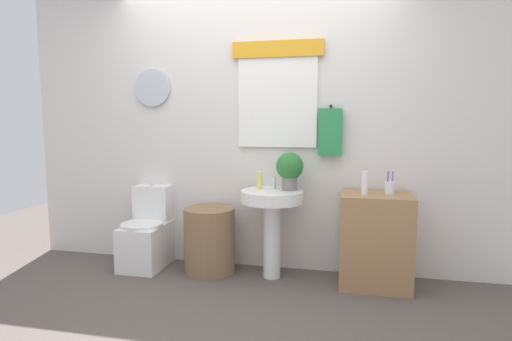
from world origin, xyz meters
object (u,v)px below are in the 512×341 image
Objects in this scene: potted_plant at (290,168)px; pedestal_sink at (272,211)px; soap_bottle at (260,180)px; wooden_cabinet at (375,240)px; lotion_bottle at (365,183)px; toilet at (147,235)px; laundry_hamper at (210,240)px; toothbrush_cup at (390,188)px.

pedestal_sink is at bearing -156.80° from potted_plant.
soap_bottle reaches higher than pedestal_sink.
wooden_cabinet is at bearing -2.93° from soap_bottle.
wooden_cabinet is at bearing 22.06° from lotion_bottle.
toilet is 3.99× the size of lotion_bottle.
lotion_bottle is (0.88, -0.09, 0.02)m from soap_bottle.
potted_plant reaches higher than lotion_bottle.
pedestal_sink is 0.81m from lotion_bottle.
lotion_bottle is at bearing -3.02° from pedestal_sink.
potted_plant reaches higher than laundry_hamper.
laundry_hamper is at bearing -3.13° from toilet.
toothbrush_cup is at bearing -0.36° from toilet.
soap_bottle is at bearing 0.86° from toilet.
toothbrush_cup is at bearing 11.65° from wooden_cabinet.
toothbrush_cup reaches higher than soap_bottle.
soap_bottle is 0.81× the size of toothbrush_cup.
wooden_cabinet is (1.42, 0.00, 0.09)m from laundry_hamper.
wooden_cabinet is at bearing 0.00° from laundry_hamper.
potted_plant reaches higher than wooden_cabinet.
soap_bottle is 0.28m from potted_plant.
pedestal_sink is at bearing -1.64° from toilet.
laundry_hamper is at bearing -175.14° from potted_plant.
potted_plant is (0.14, 0.06, 0.37)m from pedestal_sink.
toilet is 1.48m from potted_plant.
wooden_cabinet is 1.08m from soap_bottle.
laundry_hamper is 0.71m from soap_bottle.
toothbrush_cup is at bearing 17.00° from lotion_bottle.
lotion_bottle is (-0.10, -0.04, 0.48)m from wooden_cabinet.
soap_bottle is at bearing 178.42° from toothbrush_cup.
soap_bottle is 0.47× the size of potted_plant.
potted_plant is at bearing 170.83° from lotion_bottle.
pedestal_sink is at bearing -180.00° from wooden_cabinet.
toilet is 2.35× the size of potted_plant.
potted_plant is (1.33, 0.03, 0.66)m from toilet.
potted_plant is at bearing 175.22° from wooden_cabinet.
soap_bottle is at bearing 174.16° from lotion_bottle.
toothbrush_cup is at bearing -1.58° from soap_bottle.
pedestal_sink is at bearing -0.00° from laundry_hamper.
potted_plant is 0.83m from toothbrush_cup.
wooden_cabinet is at bearing 0.00° from pedestal_sink.
potted_plant is at bearing 177.22° from toothbrush_cup.
toilet is 2.03m from lotion_bottle.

